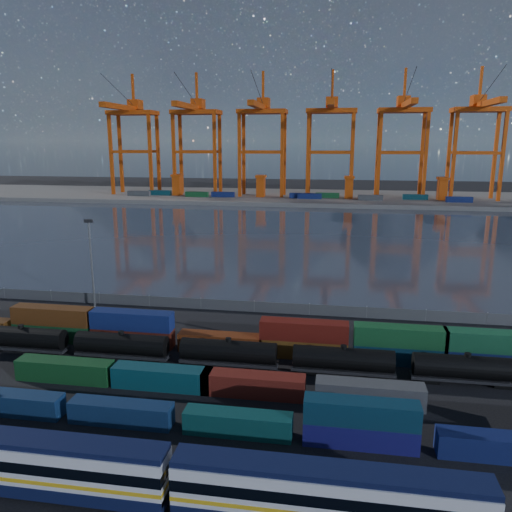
# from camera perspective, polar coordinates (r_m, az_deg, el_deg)

# --- Properties ---
(ground) EXTENTS (700.00, 700.00, 0.00)m
(ground) POSITION_cam_1_polar(r_m,az_deg,el_deg) (66.10, -4.30, -14.38)
(ground) COLOR black
(ground) RESTS_ON ground
(harbor_water) EXTENTS (700.00, 700.00, 0.00)m
(harbor_water) POSITION_cam_1_polar(r_m,az_deg,el_deg) (165.41, 4.16, 2.41)
(harbor_water) COLOR #2F3644
(harbor_water) RESTS_ON ground
(far_quay) EXTENTS (700.00, 70.00, 2.00)m
(far_quay) POSITION_cam_1_polar(r_m,az_deg,el_deg) (268.97, 6.19, 6.69)
(far_quay) COLOR #514F4C
(far_quay) RESTS_ON ground
(distant_mountains) EXTENTS (2470.00, 1100.00, 520.00)m
(distant_mountains) POSITION_cam_1_polar(r_m,az_deg,el_deg) (1668.54, 11.48, 19.33)
(distant_mountains) COLOR #1E2630
(distant_mountains) RESTS_ON ground
(passenger_train) EXTENTS (77.29, 3.12, 5.36)m
(passenger_train) POSITION_cam_1_polar(r_m,az_deg,el_deg) (51.48, -24.49, -20.82)
(passenger_train) COLOR silver
(passenger_train) RESTS_ON ground
(container_row_south) EXTENTS (126.31, 2.35, 5.01)m
(container_row_south) POSITION_cam_1_polar(r_m,az_deg,el_deg) (57.22, -10.42, -17.00)
(container_row_south) COLOR #393C3E
(container_row_south) RESTS_ON ground
(container_row_mid) EXTENTS (104.77, 2.58, 2.75)m
(container_row_mid) POSITION_cam_1_polar(r_m,az_deg,el_deg) (72.22, -22.93, -11.76)
(container_row_mid) COLOR #393B3E
(container_row_mid) RESTS_ON ground
(container_row_north) EXTENTS (141.80, 2.55, 5.44)m
(container_row_north) POSITION_cam_1_polar(r_m,az_deg,el_deg) (74.15, -2.85, -9.33)
(container_row_north) COLOR #0F224D
(container_row_north) RESTS_ON ground
(tanker_string) EXTENTS (137.68, 2.94, 4.21)m
(tanker_string) POSITION_cam_1_polar(r_m,az_deg,el_deg) (68.30, 9.92, -11.64)
(tanker_string) COLOR black
(tanker_string) RESTS_ON ground
(waterfront_fence) EXTENTS (160.12, 0.12, 2.20)m
(waterfront_fence) POSITION_cam_1_polar(r_m,az_deg,el_deg) (91.02, -0.20, -5.81)
(waterfront_fence) COLOR #595B5E
(waterfront_fence) RESTS_ON ground
(yard_light_mast) EXTENTS (1.60, 0.40, 16.60)m
(yard_light_mast) POSITION_cam_1_polar(r_m,az_deg,el_deg) (96.31, -18.31, -0.29)
(yard_light_mast) COLOR slate
(yard_light_mast) RESTS_ON ground
(gantry_cranes) EXTENTS (199.95, 47.90, 64.87)m
(gantry_cranes) POSITION_cam_1_polar(r_m,az_deg,el_deg) (261.32, 4.62, 15.05)
(gantry_cranes) COLOR #C2450D
(gantry_cranes) RESTS_ON ground
(quay_containers) EXTENTS (172.58, 10.99, 2.60)m
(quay_containers) POSITION_cam_1_polar(r_m,az_deg,el_deg) (255.13, 3.53, 6.91)
(quay_containers) COLOR navy
(quay_containers) RESTS_ON far_quay
(straddle_carriers) EXTENTS (140.00, 7.00, 11.10)m
(straddle_carriers) POSITION_cam_1_polar(r_m,az_deg,el_deg) (258.51, 5.54, 7.96)
(straddle_carriers) COLOR #C2450D
(straddle_carriers) RESTS_ON far_quay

